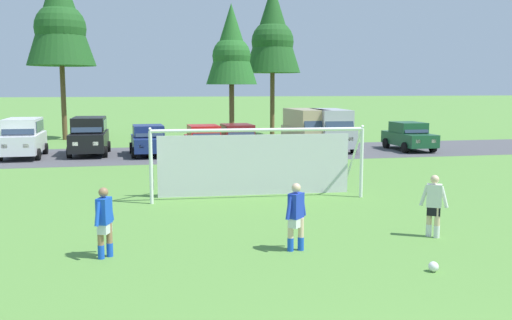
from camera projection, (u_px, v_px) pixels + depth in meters
name	position (u px, v px, depth m)	size (l,w,h in m)	color
ground_plane	(236.00, 194.00, 20.59)	(400.00, 400.00, 0.00)	#598C3D
parking_lot_strip	(199.00, 153.00, 32.86)	(52.00, 8.40, 0.01)	#4C4C51
soccer_ball	(433.00, 267.00, 11.89)	(0.22, 0.22, 0.22)	white
soccer_goal	(256.00, 160.00, 19.97)	(7.51, 2.32, 2.57)	white
player_midfield_center	(104.00, 223.00, 12.78)	(0.43, 0.68, 1.64)	#936B4C
player_defender_far	(434.00, 206.00, 14.55)	(0.64, 0.50, 1.64)	beige
player_winger_left	(296.00, 217.00, 13.33)	(0.65, 0.50, 1.64)	beige
parked_car_slot_far_left	(23.00, 137.00, 30.93)	(2.20, 4.63, 2.16)	silver
parked_car_slot_left	(89.00, 136.00, 32.13)	(2.18, 4.62, 2.16)	black
parked_car_slot_center_left	(149.00, 140.00, 31.93)	(2.20, 4.29, 1.72)	navy
parked_car_slot_center	(204.00, 140.00, 31.81)	(2.16, 4.26, 1.72)	red
parked_car_slot_center_right	(238.00, 139.00, 32.62)	(2.19, 4.28, 1.72)	maroon
parked_car_slot_right	(307.00, 128.00, 34.60)	(2.32, 4.86, 2.52)	tan
parked_car_slot_far_right	(331.00, 129.00, 34.37)	(2.46, 4.93, 2.52)	#B2B2BC
parked_car_slot_end	(409.00, 136.00, 34.53)	(2.04, 4.20, 1.72)	#194C2D
tree_left_edge	(60.00, 16.00, 40.23)	(4.87, 4.87, 12.97)	brown
tree_mid_left	(231.00, 47.00, 39.77)	(3.65, 3.65, 9.74)	brown
tree_center_back	(273.00, 31.00, 44.59)	(4.50, 4.50, 12.01)	brown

